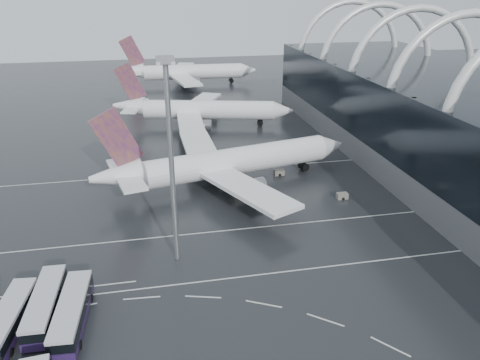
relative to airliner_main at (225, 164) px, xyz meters
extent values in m
plane|color=black|center=(-8.51, -31.48, -4.81)|extent=(420.00, 420.00, 0.00)
torus|color=white|center=(49.49, -3.48, 13.19)|extent=(33.80, 1.80, 33.80)
torus|color=white|center=(49.49, 15.52, 13.19)|extent=(33.80, 1.80, 33.80)
torus|color=white|center=(49.49, 34.52, 13.19)|extent=(33.80, 1.80, 33.80)
torus|color=white|center=(49.49, 53.52, 13.19)|extent=(33.80, 1.80, 33.80)
cube|color=silver|center=(-8.51, -33.48, -4.80)|extent=(120.00, 0.25, 0.01)
cube|color=silver|center=(-8.51, -19.48, -4.80)|extent=(120.00, 0.25, 0.01)
cube|color=silver|center=(-8.51, 8.52, -4.80)|extent=(120.00, 0.25, 0.01)
cube|color=silver|center=(-32.51, -31.48, -4.80)|extent=(28.00, 0.25, 0.01)
cylinder|color=white|center=(2.81, 0.66, 0.18)|extent=(41.02, 14.78, 5.67)
cone|color=white|center=(25.54, 5.95, 0.18)|extent=(7.00, 6.85, 5.67)
cone|color=white|center=(-21.81, -5.08, 1.15)|extent=(10.80, 7.74, 5.67)
cube|color=#4E1A6F|center=(-20.86, -4.86, 8.38)|extent=(9.30, 2.71, 12.01)
cube|color=white|center=(-19.91, -4.64, 1.15)|extent=(8.27, 18.12, 0.49)
cube|color=white|center=(1.78, -12.12, -0.41)|extent=(16.56, 25.02, 0.78)
cube|color=white|center=(-3.76, 11.66, -0.41)|extent=(7.31, 24.55, 0.78)
cylinder|color=slate|center=(3.86, -8.13, -2.17)|extent=(5.99, 4.45, 3.32)
cylinder|color=slate|center=(-0.13, 9.00, -2.17)|extent=(5.99, 4.45, 3.32)
cube|color=black|center=(-0.99, -0.23, -3.73)|extent=(12.84, 8.75, 2.15)
cylinder|color=white|center=(2.87, 44.28, -0.01)|extent=(38.11, 14.50, 5.45)
cone|color=white|center=(23.99, 38.99, -0.01)|extent=(6.80, 6.66, 5.45)
cone|color=white|center=(-20.08, 50.02, 0.93)|extent=(10.45, 7.57, 5.45)
cube|color=#4E1A6F|center=(-19.17, 49.79, 7.89)|extent=(8.92, 2.75, 11.56)
cube|color=white|center=(-18.26, 49.56, 0.93)|extent=(8.22, 17.45, 0.47)
cube|color=white|center=(-3.64, 33.79, -0.58)|extent=(7.42, 23.73, 0.75)
cube|color=white|center=(2.07, 56.59, -0.58)|extent=(16.24, 24.01, 0.75)
cylinder|color=slate|center=(-0.10, 36.29, -2.27)|extent=(5.79, 4.36, 3.20)
cylinder|color=slate|center=(4.01, 52.71, -2.27)|extent=(5.79, 4.36, 3.20)
cube|color=black|center=(-0.78, 45.19, -3.77)|extent=(12.41, 8.58, 2.07)
cylinder|color=white|center=(4.99, 104.96, 0.41)|extent=(40.04, 7.82, 5.94)
cone|color=white|center=(27.94, 103.87, 0.41)|extent=(6.42, 6.22, 5.94)
cone|color=white|center=(-20.00, 106.14, 1.44)|extent=(10.51, 6.42, 5.94)
cube|color=#4E1A6F|center=(-18.98, 106.10, 9.01)|extent=(9.88, 1.08, 12.59)
cube|color=white|center=(-17.96, 106.05, 1.44)|extent=(5.47, 18.62, 0.51)
cube|color=white|center=(0.29, 92.37, -0.20)|extent=(11.20, 26.41, 0.82)
cube|color=white|center=(1.51, 117.94, -0.20)|extent=(13.43, 26.57, 0.82)
cylinder|color=slate|center=(3.53, 95.80, -2.04)|extent=(5.79, 3.74, 3.48)
cylinder|color=slate|center=(4.40, 114.21, -2.04)|extent=(5.79, 3.74, 3.48)
cube|color=black|center=(0.90, 105.15, -3.68)|extent=(12.58, 7.13, 2.25)
cube|color=#25133D|center=(-33.52, -39.09, -3.89)|extent=(4.43, 13.49, 1.12)
cube|color=black|center=(-33.52, -39.09, -2.67)|extent=(4.46, 13.24, 1.32)
cube|color=silver|center=(-33.52, -39.09, -1.78)|extent=(4.43, 13.49, 0.46)
cylinder|color=black|center=(-32.59, -43.46, -4.30)|extent=(0.47, 1.05, 1.02)
cylinder|color=black|center=(-31.63, -35.04, -4.30)|extent=(0.47, 1.05, 1.02)
cylinder|color=black|center=(-34.45, -34.72, -4.30)|extent=(0.47, 1.05, 1.02)
cube|color=#25133D|center=(-29.66, -37.01, -3.87)|extent=(3.59, 13.70, 1.15)
cube|color=black|center=(-29.66, -37.01, -2.61)|extent=(3.64, 13.43, 1.36)
cube|color=silver|center=(-29.66, -37.01, -1.70)|extent=(3.59, 13.70, 0.47)
cylinder|color=black|center=(-28.39, -41.41, -4.28)|extent=(0.41, 1.06, 1.04)
cylinder|color=black|center=(-31.29, -41.29, -4.28)|extent=(0.41, 1.06, 1.04)
cylinder|color=black|center=(-28.03, -32.72, -4.28)|extent=(0.41, 1.06, 1.04)
cylinder|color=black|center=(-30.93, -32.60, -4.28)|extent=(0.41, 1.06, 1.04)
cube|color=#25133D|center=(-26.13, -39.31, -3.85)|extent=(3.94, 13.97, 1.17)
cube|color=black|center=(-26.13, -39.31, -2.58)|extent=(3.98, 13.70, 1.38)
cube|color=silver|center=(-26.13, -39.31, -1.65)|extent=(3.94, 13.97, 0.48)
cylinder|color=black|center=(-24.93, -43.81, -4.28)|extent=(0.44, 1.08, 1.06)
cylinder|color=black|center=(-27.88, -43.62, -4.28)|extent=(0.44, 1.08, 1.06)
cylinder|color=black|center=(-24.38, -34.99, -4.28)|extent=(0.44, 1.08, 1.06)
cylinder|color=black|center=(-27.33, -34.80, -4.28)|extent=(0.44, 1.08, 1.06)
cylinder|color=gray|center=(-12.18, -26.59, 10.21)|extent=(0.75, 0.75, 30.04)
cube|color=gray|center=(-12.18, -26.59, 25.55)|extent=(2.36, 2.36, 0.86)
cube|color=white|center=(-12.18, -26.59, 25.23)|extent=(2.15, 2.15, 0.43)
cube|color=orange|center=(7.59, -8.71, -4.21)|extent=(2.18, 1.29, 1.19)
cube|color=slate|center=(12.73, 2.93, -4.20)|extent=(2.22, 1.31, 1.21)
cube|color=slate|center=(21.58, -11.39, -4.22)|extent=(2.16, 1.28, 1.18)
cube|color=orange|center=(3.03, 0.79, -4.19)|extent=(2.26, 1.33, 1.23)
camera|label=1|loc=(-15.04, -89.47, 35.08)|focal=35.00mm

